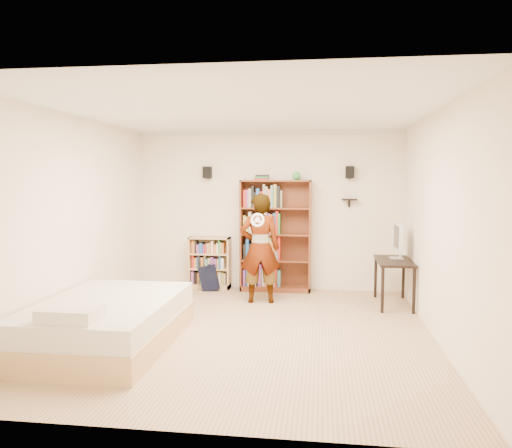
{
  "coord_description": "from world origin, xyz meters",
  "views": [
    {
      "loc": [
        0.9,
        -5.98,
        1.9
      ],
      "look_at": [
        0.03,
        0.6,
        1.29
      ],
      "focal_mm": 35.0,
      "sensor_mm": 36.0,
      "label": 1
    }
  ],
  "objects": [
    {
      "name": "speaker_left",
      "position": [
        -1.05,
        2.4,
        2.0
      ],
      "size": [
        0.14,
        0.12,
        0.2
      ],
      "primitive_type": "cube",
      "color": "black",
      "rests_on": "room_shell"
    },
    {
      "name": "wii_wheel",
      "position": [
        -0.03,
        1.19,
        1.29
      ],
      "size": [
        0.21,
        0.08,
        0.21
      ],
      "primitive_type": "torus",
      "rotation": [
        1.36,
        0.0,
        0.0
      ],
      "color": "silver",
      "rests_on": "person"
    },
    {
      "name": "low_bookshelf",
      "position": [
        -1.01,
        2.37,
        0.44
      ],
      "size": [
        0.71,
        0.27,
        0.89
      ],
      "primitive_type": null,
      "color": "tan",
      "rests_on": "ground"
    },
    {
      "name": "daybed",
      "position": [
        -1.51,
        -0.69,
        0.33
      ],
      "size": [
        1.44,
        2.22,
        0.65
      ],
      "primitive_type": null,
      "color": "beige",
      "rests_on": "ground"
    },
    {
      "name": "crown_molding",
      "position": [
        0.0,
        0.0,
        2.67
      ],
      "size": [
        4.5,
        5.0,
        0.06
      ],
      "color": "silver",
      "rests_on": "room_shell"
    },
    {
      "name": "room_shell",
      "position": [
        0.0,
        0.0,
        1.76
      ],
      "size": [
        4.52,
        5.02,
        2.71
      ],
      "color": "white",
      "rests_on": "ground"
    },
    {
      "name": "ground",
      "position": [
        0.0,
        0.0,
        0.0
      ],
      "size": [
        4.5,
        5.0,
        0.01
      ],
      "primitive_type": "cube",
      "color": "tan",
      "rests_on": "ground"
    },
    {
      "name": "imac",
      "position": [
        2.02,
        1.7,
        0.96
      ],
      "size": [
        0.15,
        0.55,
        0.54
      ],
      "primitive_type": null,
      "rotation": [
        0.0,
        0.0,
        -0.07
      ],
      "color": "silver",
      "rests_on": "computer_desk"
    },
    {
      "name": "person",
      "position": [
        -0.03,
        1.5,
        0.84
      ],
      "size": [
        0.66,
        0.48,
        1.68
      ],
      "primitive_type": "imported",
      "rotation": [
        0.0,
        0.0,
        3.28
      ],
      "color": "black",
      "rests_on": "ground"
    },
    {
      "name": "speaker_right",
      "position": [
        1.35,
        2.4,
        2.0
      ],
      "size": [
        0.14,
        0.12,
        0.2
      ],
      "primitive_type": "cube",
      "color": "black",
      "rests_on": "room_shell"
    },
    {
      "name": "wall_shelf",
      "position": [
        1.35,
        2.41,
        1.55
      ],
      "size": [
        0.25,
        0.16,
        0.02
      ],
      "primitive_type": "cube",
      "color": "black",
      "rests_on": "room_shell"
    },
    {
      "name": "computer_desk",
      "position": [
        1.98,
        1.58,
        0.34
      ],
      "size": [
        0.5,
        1.01,
        0.69
      ],
      "primitive_type": null,
      "color": "black",
      "rests_on": "ground"
    },
    {
      "name": "navy_bag",
      "position": [
        -0.99,
        2.18,
        0.22
      ],
      "size": [
        0.34,
        0.24,
        0.43
      ],
      "primitive_type": null,
      "rotation": [
        0.0,
        0.0,
        0.11
      ],
      "color": "black",
      "rests_on": "ground"
    },
    {
      "name": "tall_bookshelf",
      "position": [
        0.13,
        2.33,
        0.93
      ],
      "size": [
        1.18,
        0.34,
        1.87
      ],
      "primitive_type": null,
      "color": "brown",
      "rests_on": "ground"
    }
  ]
}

